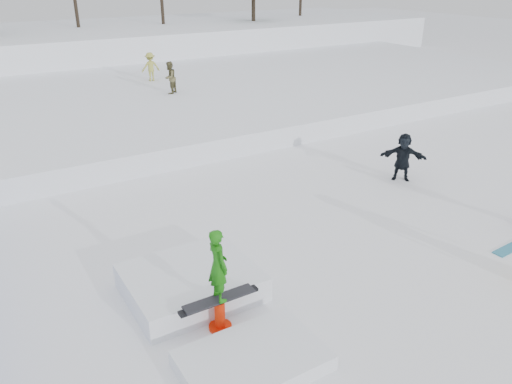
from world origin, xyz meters
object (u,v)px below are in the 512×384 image
walker_ygreen (150,67)px  jib_rail_feature (206,299)px  spectator_dark (403,157)px  walker_olive (170,78)px

walker_ygreen → jib_rail_feature: walker_ygreen is taller
jib_rail_feature → spectator_dark: bearing=19.2°
spectator_dark → jib_rail_feature: bearing=-115.4°
walker_ygreen → spectator_dark: (2.73, -15.18, -0.76)m
walker_olive → jib_rail_feature: (-5.38, -14.83, -1.24)m
walker_ygreen → spectator_dark: size_ratio=0.95×
spectator_dark → jib_rail_feature: (-8.36, -2.90, -0.46)m
walker_olive → spectator_dark: walker_olive is taller
spectator_dark → jib_rail_feature: size_ratio=0.35×
walker_olive → walker_ygreen: bearing=-135.2°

